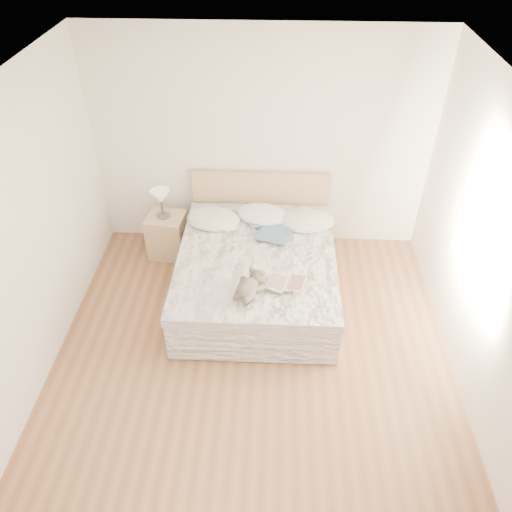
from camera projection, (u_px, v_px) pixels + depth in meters
The scene contains 16 objects.
floor at pixel (252, 371), 4.94m from camera, with size 4.00×4.50×0.00m, color brown.
ceiling at pixel (250, 108), 3.26m from camera, with size 4.00×4.50×0.00m, color white.
wall_back at pixel (261, 144), 5.85m from camera, with size 4.00×0.02×2.70m, color white.
wall_left at pixel (13, 259), 4.17m from camera, with size 0.02×4.50×2.70m, color white.
wall_right at pixel (498, 274), 4.03m from camera, with size 0.02×4.50×2.70m, color white.
window at pixel (488, 242), 4.20m from camera, with size 0.02×1.30×1.10m, color white.
bed at pixel (257, 270), 5.68m from camera, with size 1.72×2.14×1.00m.
nightstand at pixel (168, 235), 6.25m from camera, with size 0.45×0.40×0.56m, color tan.
table_lamp at pixel (161, 198), 5.92m from camera, with size 0.29×0.29×0.36m.
pillow_left at pixel (213, 219), 5.89m from camera, with size 0.63×0.44×0.19m, color white.
pillow_middle at pixel (262, 215), 5.96m from camera, with size 0.61×0.43×0.18m, color white.
pillow_right at pixel (307, 221), 5.86m from camera, with size 0.64×0.45×0.19m, color silver.
blouse at pixel (277, 230), 5.74m from camera, with size 0.55×0.59×0.02m, color #324C6B, non-canonical shape.
photo_book at pixel (224, 226), 5.80m from camera, with size 0.30×0.21×0.02m, color white.
childrens_book at pixel (287, 283), 5.02m from camera, with size 0.40×0.27×0.03m, color beige.
teddy_bear at pixel (247, 293), 4.88m from camera, with size 0.25×0.36×0.19m, color brown, non-canonical shape.
Camera 1 is at (0.19, -3.14, 3.98)m, focal length 35.00 mm.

